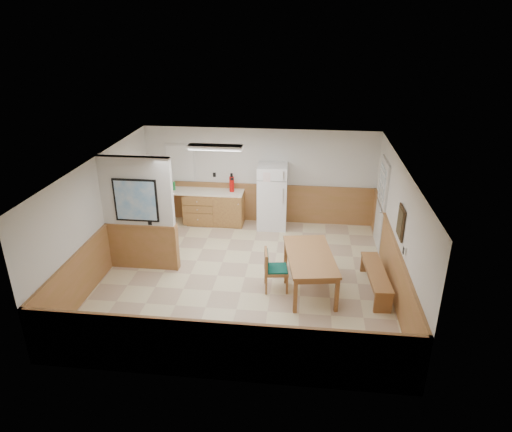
# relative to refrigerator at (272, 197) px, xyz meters

# --- Properties ---
(ground) EXTENTS (6.00, 6.00, 0.00)m
(ground) POSITION_rel_refrigerator_xyz_m (-0.36, -2.63, -0.84)
(ground) COLOR beige
(ground) RESTS_ON ground
(ceiling) EXTENTS (6.00, 6.00, 0.02)m
(ceiling) POSITION_rel_refrigerator_xyz_m (-0.36, -2.63, 1.66)
(ceiling) COLOR white
(ceiling) RESTS_ON back_wall
(back_wall) EXTENTS (6.00, 0.02, 2.50)m
(back_wall) POSITION_rel_refrigerator_xyz_m (-0.36, 0.37, 0.41)
(back_wall) COLOR silver
(back_wall) RESTS_ON ground
(right_wall) EXTENTS (0.02, 6.00, 2.50)m
(right_wall) POSITION_rel_refrigerator_xyz_m (2.64, -2.63, 0.41)
(right_wall) COLOR silver
(right_wall) RESTS_ON ground
(left_wall) EXTENTS (0.02, 6.00, 2.50)m
(left_wall) POSITION_rel_refrigerator_xyz_m (-3.36, -2.63, 0.41)
(left_wall) COLOR silver
(left_wall) RESTS_ON ground
(wainscot_back) EXTENTS (6.00, 0.04, 1.00)m
(wainscot_back) POSITION_rel_refrigerator_xyz_m (-0.36, 0.35, -0.34)
(wainscot_back) COLOR #9C643E
(wainscot_back) RESTS_ON ground
(wainscot_right) EXTENTS (0.04, 6.00, 1.00)m
(wainscot_right) POSITION_rel_refrigerator_xyz_m (2.62, -2.63, -0.34)
(wainscot_right) COLOR #9C643E
(wainscot_right) RESTS_ON ground
(wainscot_left) EXTENTS (0.04, 6.00, 1.00)m
(wainscot_left) POSITION_rel_refrigerator_xyz_m (-3.34, -2.63, -0.34)
(wainscot_left) COLOR #9C643E
(wainscot_left) RESTS_ON ground
(partition_wall) EXTENTS (1.50, 0.20, 2.50)m
(partition_wall) POSITION_rel_refrigerator_xyz_m (-2.61, -2.43, 0.39)
(partition_wall) COLOR silver
(partition_wall) RESTS_ON ground
(kitchen_counter) EXTENTS (2.20, 0.61, 1.00)m
(kitchen_counter) POSITION_rel_refrigerator_xyz_m (-1.57, 0.05, -0.38)
(kitchen_counter) COLOR #A9813C
(kitchen_counter) RESTS_ON ground
(exterior_door) EXTENTS (0.07, 1.02, 2.15)m
(exterior_door) POSITION_rel_refrigerator_xyz_m (2.60, -0.73, 0.21)
(exterior_door) COLOR silver
(exterior_door) RESTS_ON ground
(kitchen_window) EXTENTS (0.80, 0.04, 1.00)m
(kitchen_window) POSITION_rel_refrigerator_xyz_m (-2.46, 0.35, 0.71)
(kitchen_window) COLOR silver
(kitchen_window) RESTS_ON back_wall
(wall_painting) EXTENTS (0.04, 0.50, 0.60)m
(wall_painting) POSITION_rel_refrigerator_xyz_m (2.61, -2.93, 0.71)
(wall_painting) COLOR #352515
(wall_painting) RESTS_ON right_wall
(fluorescent_fixture) EXTENTS (1.20, 0.30, 0.09)m
(fluorescent_fixture) POSITION_rel_refrigerator_xyz_m (-1.16, -1.33, 1.61)
(fluorescent_fixture) COLOR silver
(fluorescent_fixture) RESTS_ON ceiling
(refrigerator) EXTENTS (0.76, 0.73, 1.68)m
(refrigerator) POSITION_rel_refrigerator_xyz_m (0.00, 0.00, 0.00)
(refrigerator) COLOR white
(refrigerator) RESTS_ON ground
(dining_table) EXTENTS (1.15, 1.89, 0.75)m
(dining_table) POSITION_rel_refrigerator_xyz_m (0.98, -2.89, -0.18)
(dining_table) COLOR #AD743F
(dining_table) RESTS_ON ground
(dining_bench) EXTENTS (0.45, 1.63, 0.45)m
(dining_bench) POSITION_rel_refrigerator_xyz_m (2.29, -2.84, -0.49)
(dining_bench) COLOR #AD743F
(dining_bench) RESTS_ON ground
(dining_chair) EXTENTS (0.71, 0.53, 0.85)m
(dining_chair) POSITION_rel_refrigerator_xyz_m (0.23, -3.00, -0.34)
(dining_chair) COLOR #AD743F
(dining_chair) RESTS_ON ground
(fire_extinguisher) EXTENTS (0.16, 0.16, 0.49)m
(fire_extinguisher) POSITION_rel_refrigerator_xyz_m (-1.06, 0.10, 0.28)
(fire_extinguisher) COLOR #BB0C0A
(fire_extinguisher) RESTS_ON kitchen_counter
(soap_bottle) EXTENTS (0.09, 0.09, 0.23)m
(soap_bottle) POSITION_rel_refrigerator_xyz_m (-2.58, 0.03, 0.18)
(soap_bottle) COLOR #178137
(soap_bottle) RESTS_ON kitchen_counter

